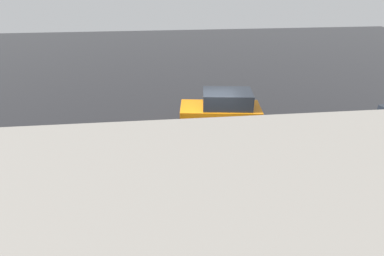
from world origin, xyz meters
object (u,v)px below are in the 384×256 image
object	(u,v)px
fire_hydrant	(134,165)
pedestrian	(112,159)
moving_hatchback	(222,111)
sign_post	(136,165)

from	to	relation	value
fire_hydrant	pedestrian	size ratio (longest dim) A/B	0.66
moving_hatchback	pedestrian	world-z (taller)	moving_hatchback
sign_post	fire_hydrant	bearing A→B (deg)	-81.52
fire_hydrant	sign_post	distance (m)	2.09
fire_hydrant	pedestrian	distance (m)	0.87
moving_hatchback	fire_hydrant	world-z (taller)	moving_hatchback
moving_hatchback	fire_hydrant	size ratio (longest dim) A/B	5.09
pedestrian	moving_hatchback	bearing A→B (deg)	-146.74
moving_hatchback	pedestrian	xyz separation A→B (m)	(4.94, 3.24, -0.34)
moving_hatchback	fire_hydrant	xyz separation A→B (m)	(4.12, 3.32, -0.63)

